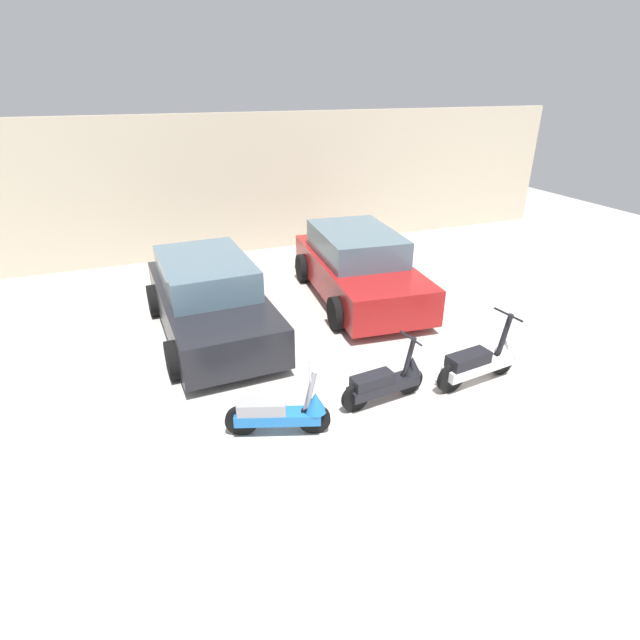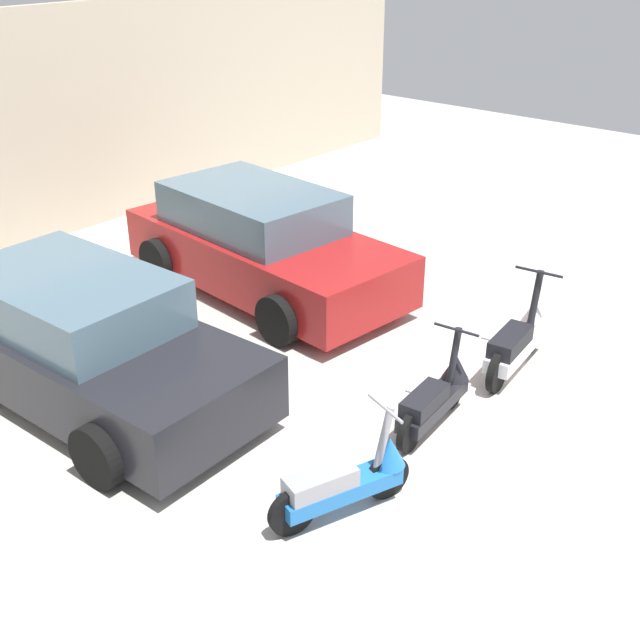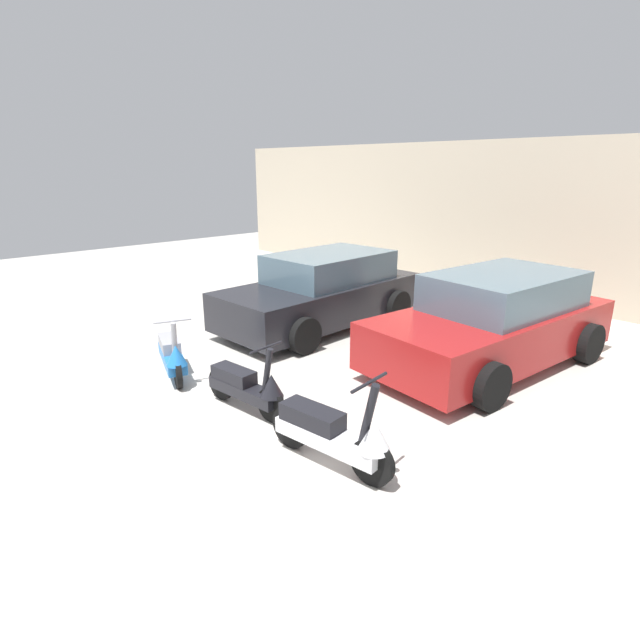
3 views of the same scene
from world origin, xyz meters
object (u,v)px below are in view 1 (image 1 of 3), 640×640
(scooter_front_right, at_px, (387,381))
(car_rear_center, at_px, (358,267))
(car_rear_left, at_px, (210,299))
(scooter_front_center, at_px, (482,360))
(scooter_front_left, at_px, (282,412))

(scooter_front_right, bearing_deg, car_rear_center, 64.76)
(car_rear_center, bearing_deg, scooter_front_right, -13.56)
(scooter_front_right, bearing_deg, car_rear_left, 115.75)
(scooter_front_center, xyz_separation_m, car_rear_left, (-3.58, 3.23, 0.28))
(scooter_front_right, xyz_separation_m, scooter_front_center, (1.61, -0.07, 0.04))
(scooter_front_left, height_order, car_rear_center, car_rear_center)
(scooter_front_center, distance_m, car_rear_left, 4.83)
(car_rear_left, bearing_deg, scooter_front_center, 45.98)
(scooter_front_center, relative_size, car_rear_center, 0.36)
(scooter_front_left, xyz_separation_m, scooter_front_center, (3.25, 0.10, 0.04))
(scooter_front_right, bearing_deg, scooter_front_left, 179.61)
(car_rear_left, bearing_deg, scooter_front_right, 30.03)
(scooter_front_right, distance_m, car_rear_left, 3.74)
(scooter_front_right, xyz_separation_m, car_rear_center, (1.28, 3.71, 0.34))
(car_rear_left, relative_size, car_rear_center, 0.96)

